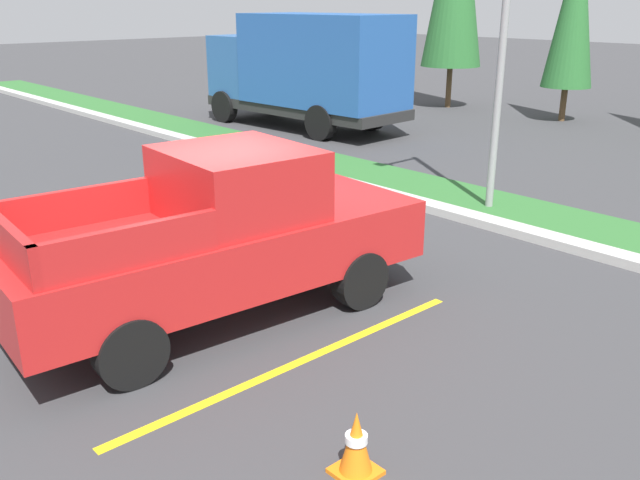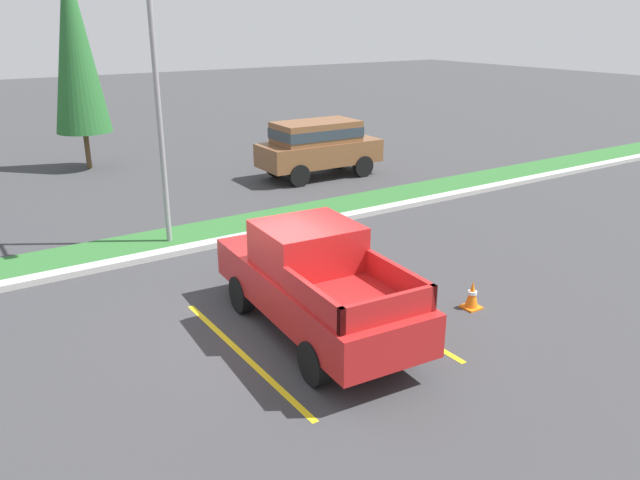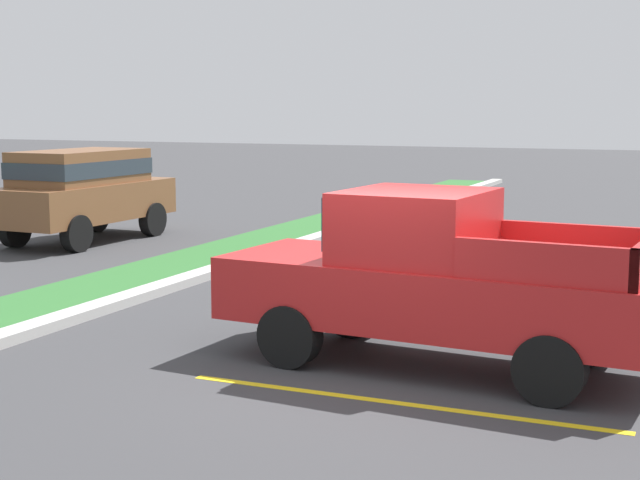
# 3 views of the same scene
# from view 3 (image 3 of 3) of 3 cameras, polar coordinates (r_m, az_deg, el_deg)

# --- Properties ---
(ground_plane) EXTENTS (120.00, 120.00, 0.00)m
(ground_plane) POSITION_cam_3_polar(r_m,az_deg,el_deg) (11.07, 3.55, -8.11)
(ground_plane) COLOR #38383A
(parking_line_near) EXTENTS (0.12, 4.80, 0.01)m
(parking_line_near) POSITION_cam_3_polar(r_m,az_deg,el_deg) (10.06, 4.59, -9.77)
(parking_line_near) COLOR yellow
(parking_line_near) RESTS_ON ground
(parking_line_far) EXTENTS (0.12, 4.80, 0.01)m
(parking_line_far) POSITION_cam_3_polar(r_m,az_deg,el_deg) (12.93, 9.06, -5.80)
(parking_line_far) COLOR yellow
(parking_line_far) RESTS_ON ground
(curb_strip) EXTENTS (56.00, 0.40, 0.15)m
(curb_strip) POSITION_cam_3_polar(r_m,az_deg,el_deg) (13.53, -16.87, -5.12)
(curb_strip) COLOR #B2B2AD
(curb_strip) RESTS_ON ground
(pickup_truck_main) EXTENTS (2.27, 5.35, 2.10)m
(pickup_truck_main) POSITION_cam_3_polar(r_m,az_deg,el_deg) (11.27, 6.96, -2.43)
(pickup_truck_main) COLOR black
(pickup_truck_main) RESTS_ON ground
(suv_distant) EXTENTS (4.64, 2.05, 2.10)m
(suv_distant) POSITION_cam_3_polar(r_m,az_deg,el_deg) (22.18, -14.09, 3.07)
(suv_distant) COLOR black
(suv_distant) RESTS_ON ground
(traffic_cone) EXTENTS (0.36, 0.36, 0.60)m
(traffic_cone) POSITION_cam_3_polar(r_m,az_deg,el_deg) (14.36, 14.28, -3.38)
(traffic_cone) COLOR orange
(traffic_cone) RESTS_ON ground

